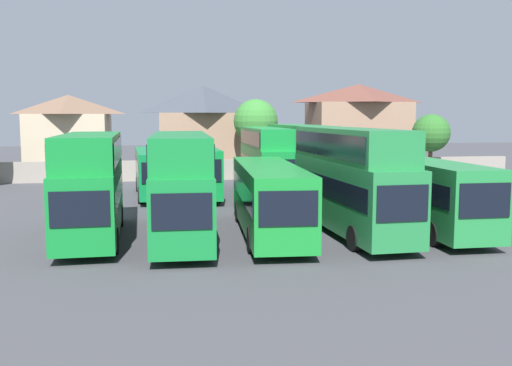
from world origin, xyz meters
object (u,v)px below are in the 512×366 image
Objects in this scene: bus_9 at (300,155)px; house_terrace_right at (358,127)px; bus_5 at (426,191)px; house_terrace_centre at (203,128)px; bus_1 at (91,181)px; tree_left_of_lot at (431,133)px; tree_behind_wall at (256,122)px; bus_6 at (156,170)px; bus_2 at (181,180)px; bus_7 at (197,168)px; house_terrace_left at (69,134)px; bus_4 at (350,175)px; bus_8 at (267,157)px; bus_3 at (269,195)px.

house_terrace_right reaches higher than bus_9.
house_terrace_centre reaches higher than bus_5.
bus_1 is 35.36m from tree_left_of_lot.
house_terrace_right is at bearing 21.12° from tree_behind_wall.
bus_5 is 15.35m from bus_9.
bus_1 is 0.99× the size of bus_6.
bus_5 is (11.98, -0.43, -0.74)m from bus_2.
house_terrace_left is at bearing -149.52° from bus_7.
bus_9 is at bearing 88.35° from bus_6.
bus_8 is at bearing -177.30° from bus_4.
bus_1 is 1.28× the size of house_terrace_left.
bus_9 is (2.49, -0.11, 0.11)m from bus_8.
bus_2 is 1.00× the size of bus_3.
bus_8 is (6.74, 14.77, -0.01)m from bus_2.
bus_4 is 33.07m from house_terrace_centre.
bus_2 is 34.15m from house_terrace_left.
bus_2 is at bearing 83.47° from bus_1.
bus_6 is at bearing -149.71° from bus_4.
tree_behind_wall is at bearing 178.01° from bus_4.
bus_3 is at bearing -92.38° from bus_5.
house_terrace_left is 0.77× the size of house_terrace_right.
bus_7 reaches higher than bus_6.
bus_6 is 1.12× the size of house_terrace_centre.
bus_8 is at bearing -127.33° from house_terrace_right.
bus_8 is at bearing -154.95° from tree_left_of_lot.
bus_1 is 14.28m from bus_6.
bus_5 is at bearing 34.00° from bus_7.
bus_3 is at bearing -97.89° from tree_behind_wall.
bus_1 reaches higher than bus_6.
house_terrace_centre is at bearing -175.28° from bus_3.
tree_behind_wall is (3.76, 27.13, 3.21)m from bus_3.
bus_2 reaches higher than bus_8.
bus_3 is 1.49× the size of house_terrace_left.
bus_5 is 17.97m from bus_7.
tree_left_of_lot is at bearing 104.87° from bus_6.
bus_6 is at bearing -104.37° from house_terrace_centre.
bus_6 is at bearing -90.20° from bus_9.
bus_4 is 27.57m from tree_left_of_lot.
house_terrace_centre is at bearing -165.12° from bus_5.
house_terrace_centre reaches higher than house_terrace_left.
house_terrace_centre is at bearing -1.46° from house_terrace_left.
tree_behind_wall is (-15.46, 4.50, 1.01)m from tree_left_of_lot.
tree_behind_wall is at bearing 153.72° from bus_1.
bus_1 is at bearing -95.54° from bus_4.
house_terrace_centre is at bearing 131.03° from tree_behind_wall.
tree_behind_wall is (7.92, 27.04, 2.40)m from bus_2.
bus_5 is at bearing -116.37° from tree_left_of_lot.
tree_left_of_lot is (11.39, 22.97, 2.13)m from bus_5.
bus_6 is 0.89× the size of bus_9.
tree_left_of_lot reaches higher than bus_8.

